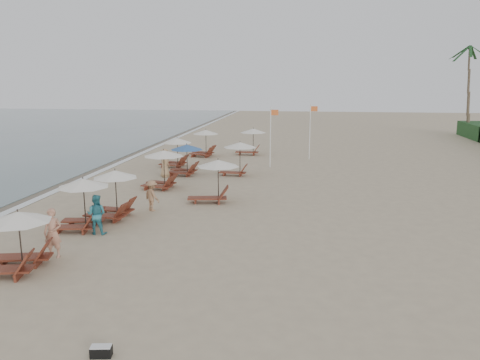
# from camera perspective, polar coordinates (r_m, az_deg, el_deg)

# --- Properties ---
(ground) EXTENTS (160.00, 160.00, 0.00)m
(ground) POSITION_cam_1_polar(r_m,az_deg,el_deg) (19.40, -1.62, -7.05)
(ground) COLOR tan
(ground) RESTS_ON ground
(wet_sand_band) EXTENTS (3.20, 140.00, 0.01)m
(wet_sand_band) POSITION_cam_1_polar(r_m,az_deg,el_deg) (32.75, -20.56, 0.05)
(wet_sand_band) COLOR #6B5E4C
(wet_sand_band) RESTS_ON ground
(foam_line) EXTENTS (0.50, 140.00, 0.02)m
(foam_line) POSITION_cam_1_polar(r_m,az_deg,el_deg) (32.15, -18.52, -0.00)
(foam_line) COLOR white
(foam_line) RESTS_ON ground
(lounger_station_0) EXTENTS (2.62, 2.30, 2.08)m
(lounger_station_0) POSITION_cam_1_polar(r_m,az_deg,el_deg) (17.65, -25.45, -6.81)
(lounger_station_0) COLOR brown
(lounger_station_0) RESTS_ON ground
(lounger_station_1) EXTENTS (2.46, 2.18, 2.22)m
(lounger_station_1) POSITION_cam_1_polar(r_m,az_deg,el_deg) (21.42, -18.56, -2.64)
(lounger_station_1) COLOR brown
(lounger_station_1) RESTS_ON ground
(lounger_station_2) EXTENTS (2.46, 2.04, 2.26)m
(lounger_station_2) POSITION_cam_1_polar(r_m,az_deg,el_deg) (22.78, -15.11, -1.80)
(lounger_station_2) COLOR brown
(lounger_station_2) RESTS_ON ground
(lounger_station_3) EXTENTS (2.54, 2.36, 2.27)m
(lounger_station_3) POSITION_cam_1_polar(r_m,az_deg,el_deg) (28.37, -9.40, 1.50)
(lounger_station_3) COLOR brown
(lounger_station_3) RESTS_ON ground
(lounger_station_4) EXTENTS (2.48, 2.19, 2.06)m
(lounger_station_4) POSITION_cam_1_polar(r_m,az_deg,el_deg) (32.27, -6.69, 2.51)
(lounger_station_4) COLOR brown
(lounger_station_4) RESTS_ON ground
(lounger_station_5) EXTENTS (2.47, 2.17, 2.12)m
(lounger_station_5) POSITION_cam_1_polar(r_m,az_deg,el_deg) (35.41, -7.78, 3.35)
(lounger_station_5) COLOR brown
(lounger_station_5) RESTS_ON ground
(lounger_station_6) EXTENTS (2.54, 2.37, 2.22)m
(lounger_station_6) POSITION_cam_1_polar(r_m,az_deg,el_deg) (40.04, -4.40, 4.41)
(lounger_station_6) COLOR brown
(lounger_station_6) RESTS_ON ground
(inland_station_0) EXTENTS (2.77, 2.24, 2.22)m
(inland_station_0) POSITION_cam_1_polar(r_m,az_deg,el_deg) (24.81, -3.22, 0.35)
(inland_station_0) COLOR brown
(inland_station_0) RESTS_ON ground
(inland_station_1) EXTENTS (2.54, 2.24, 2.22)m
(inland_station_1) POSITION_cam_1_polar(r_m,az_deg,el_deg) (31.80, -0.31, 3.17)
(inland_station_1) COLOR brown
(inland_station_1) RESTS_ON ground
(inland_station_2) EXTENTS (2.67, 2.24, 2.22)m
(inland_station_2) POSITION_cam_1_polar(r_m,az_deg,el_deg) (40.71, 1.28, 4.96)
(inland_station_2) COLOR brown
(inland_station_2) RESTS_ON ground
(beachgoer_near) EXTENTS (0.68, 0.47, 1.82)m
(beachgoer_near) POSITION_cam_1_polar(r_m,az_deg,el_deg) (18.48, -21.46, -5.91)
(beachgoer_near) COLOR tan
(beachgoer_near) RESTS_ON ground
(beachgoer_mid_a) EXTENTS (0.83, 0.65, 1.68)m
(beachgoer_mid_a) POSITION_cam_1_polar(r_m,az_deg,el_deg) (20.65, -16.77, -3.95)
(beachgoer_mid_a) COLOR teal
(beachgoer_mid_a) RESTS_ON ground
(beachgoer_mid_b) EXTENTS (1.13, 1.04, 1.52)m
(beachgoer_mid_b) POSITION_cam_1_polar(r_m,az_deg,el_deg) (23.66, -10.47, -1.84)
(beachgoer_mid_b) COLOR #9B704E
(beachgoer_mid_b) RESTS_ON ground
(beachgoer_far_b) EXTENTS (0.72, 0.99, 1.88)m
(beachgoer_far_b) POSITION_cam_1_polar(r_m,az_deg,el_deg) (31.74, -8.97, 2.03)
(beachgoer_far_b) COLOR tan
(beachgoer_far_b) RESTS_ON ground
(duffel_bag) EXTENTS (0.52, 0.32, 0.27)m
(duffel_bag) POSITION_cam_1_polar(r_m,az_deg,el_deg) (12.17, -16.24, -19.03)
(duffel_bag) COLOR black
(duffel_bag) RESTS_ON ground
(flag_pole_near) EXTENTS (0.59, 0.08, 4.39)m
(flag_pole_near) POSITION_cam_1_polar(r_m,az_deg,el_deg) (34.79, 3.71, 5.50)
(flag_pole_near) COLOR silver
(flag_pole_near) RESTS_ON ground
(flag_pole_far) EXTENTS (0.59, 0.08, 4.45)m
(flag_pole_far) POSITION_cam_1_polar(r_m,az_deg,el_deg) (38.54, 8.41, 6.07)
(flag_pole_far) COLOR silver
(flag_pole_far) RESTS_ON ground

